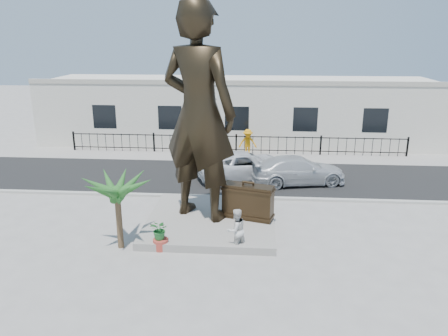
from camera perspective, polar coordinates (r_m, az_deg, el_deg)
The scene contains 16 objects.
ground at distance 16.96m, azimuth -0.51°, elevation -9.45°, with size 100.00×100.00×0.00m, color #9E9991.
street at distance 24.36m, azimuth 1.05°, elevation -1.01°, with size 40.00×7.00×0.01m, color black.
curb at distance 21.05m, azimuth 0.51°, elevation -3.83°, with size 40.00×0.25×0.12m, color #A5A399.
far_sidewalk at distance 28.18m, azimuth 1.51°, elevation 1.53°, with size 40.00×2.50×0.02m, color #9E9991.
plinth at distance 18.29m, azimuth -1.69°, elevation -6.88°, with size 5.20×5.20×0.30m, color gray.
fence at distance 28.80m, azimuth 1.60°, elevation 3.08°, with size 22.00×0.10×1.20m, color black.
building at distance 32.59m, azimuth 1.98°, elevation 7.61°, with size 28.00×7.00×4.40m, color silver.
statue at distance 17.26m, azimuth -3.31°, elevation 7.15°, with size 3.14×2.06×8.61m, color black.
suitcase at distance 17.91m, azimuth 3.15°, elevation -4.41°, with size 2.05×0.65×1.44m, color #2F2214.
tourist at distance 15.94m, azimuth 1.59°, elevation -8.08°, with size 0.78×0.61×1.60m, color silver.
car_white at distance 23.71m, azimuth 2.70°, elevation 0.34°, with size 2.44×5.30×1.47m, color silver.
car_silver at distance 23.24m, azimuth 9.63°, elevation -0.28°, with size 2.02×4.98×1.44m, color #B4B7B9.
worker at distance 27.99m, azimuth 3.11°, elevation 3.29°, with size 1.15×0.66×1.77m, color orange.
palm_tree at distance 16.92m, azimuth -13.28°, elevation -10.02°, with size 1.80×1.80×3.20m, color #21551F, non-canonical shape.
planter at distance 16.42m, azimuth -8.26°, elevation -9.81°, with size 0.56×0.56×0.40m, color #A8382C.
shrub at distance 16.17m, azimuth -8.35°, elevation -7.99°, with size 0.68×0.59×0.75m, color #21682A.
Camera 1 is at (1.27, -15.11, 7.59)m, focal length 35.00 mm.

